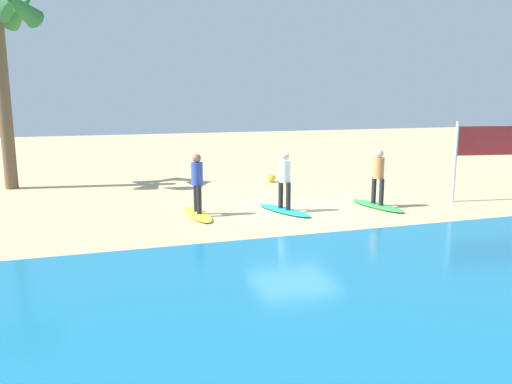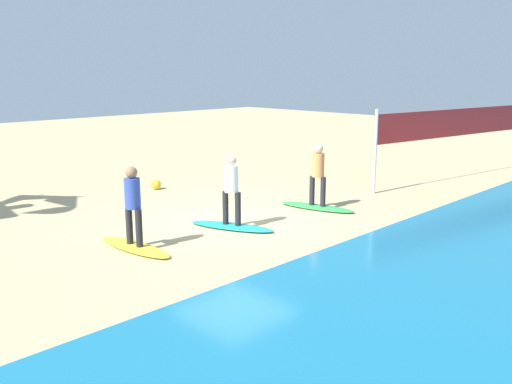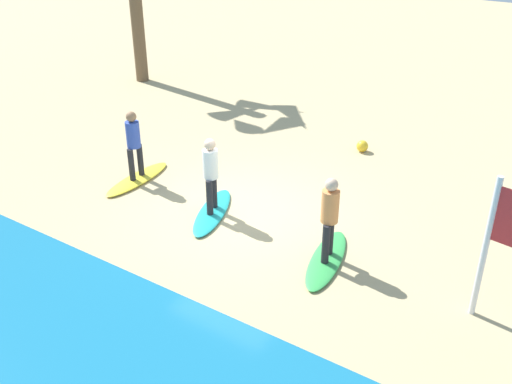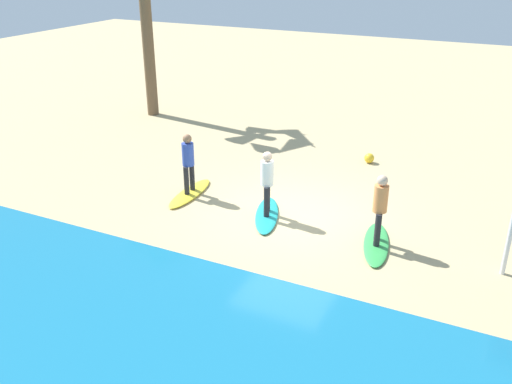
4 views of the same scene
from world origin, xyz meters
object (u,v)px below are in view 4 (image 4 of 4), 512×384
object	(u,v)px
surfboard_green	(376,244)
surfer_teal	(267,179)
surfer_green	(380,204)
beach_ball	(369,158)
surfer_yellow	(188,159)
surfboard_yellow	(190,193)
surfboard_teal	(267,215)

from	to	relation	value
surfboard_green	surfer_teal	xyz separation A→B (m)	(2.87, -0.25, 0.99)
surfer_green	surfer_teal	distance (m)	2.88
surfboard_green	beach_ball	distance (m)	5.32
surfboard_green	surfer_yellow	xyz separation A→B (m)	(5.32, -0.54, 0.99)
surfer_green	surfer_teal	size ratio (longest dim) A/B	1.00
surfer_green	surfboard_green	bearing A→B (deg)	165.96
surfer_teal	surfboard_yellow	xyz separation A→B (m)	(2.46, -0.29, -0.99)
surfboard_green	surfer_yellow	size ratio (longest dim) A/B	1.28
surfer_green	surfer_yellow	bearing A→B (deg)	-5.77
surfer_green	surfer_yellow	xyz separation A→B (m)	(5.32, -0.54, 0.00)
surfer_green	surfboard_yellow	world-z (taller)	surfer_green
surfboard_green	beach_ball	xyz separation A→B (m)	(1.58, -5.08, 0.11)
surfer_green	beach_ball	size ratio (longest dim) A/B	5.31
surfboard_green	surfer_green	distance (m)	0.99
surfer_yellow	beach_ball	distance (m)	5.95
surfboard_green	surfboard_yellow	world-z (taller)	same
surfboard_teal	beach_ball	bearing A→B (deg)	143.99
surfboard_green	surfboard_yellow	size ratio (longest dim) A/B	1.00
surfboard_yellow	beach_ball	distance (m)	5.88
surfer_yellow	surfboard_yellow	bearing A→B (deg)	178.21
surfer_green	beach_ball	xyz separation A→B (m)	(1.58, -5.08, -0.88)
surfer_teal	surfer_green	bearing A→B (deg)	175.02
surfboard_teal	surfboard_yellow	world-z (taller)	same
surfer_green	beach_ball	distance (m)	5.39
surfer_green	surfboard_teal	bearing A→B (deg)	-4.98
surfer_teal	surfboard_teal	bearing A→B (deg)	0.00
surfboard_green	surfer_green	size ratio (longest dim) A/B	1.28
surfer_yellow	surfer_green	bearing A→B (deg)	174.23
surfboard_green	beach_ball	size ratio (longest dim) A/B	6.80
surfboard_teal	surfboard_yellow	size ratio (longest dim) A/B	1.00
surfboard_yellow	surfer_yellow	xyz separation A→B (m)	(0.00, -0.00, 0.99)
surfer_teal	surfboard_yellow	distance (m)	2.67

